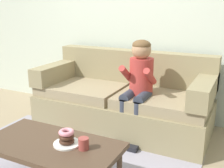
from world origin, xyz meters
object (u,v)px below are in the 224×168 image
person_child (139,80)px  mug (84,144)px  couch (124,101)px  coffee_table (51,148)px  donut (67,141)px  toy_controller (63,141)px

person_child → mug: size_ratio=12.24×
person_child → couch: bearing=142.5°
coffee_table → mug: bearing=7.4°
person_child → donut: size_ratio=9.18×
mug → toy_controller: (-0.67, 0.64, -0.43)m
person_child → toy_controller: 1.06m
couch → mug: couch is taller
donut → toy_controller: bearing=129.4°
coffee_table → mug: (0.28, 0.04, 0.09)m
coffee_table → person_child: 1.24m
donut → couch: bearing=94.9°
coffee_table → donut: donut is taller
couch → coffee_table: (-0.01, -1.37, 0.03)m
person_child → toy_controller: (-0.67, -0.50, -0.65)m
donut → toy_controller: (-0.52, 0.63, -0.42)m
coffee_table → person_child: (0.27, 1.17, 0.30)m
person_child → toy_controller: size_ratio=4.87×
couch → mug: bearing=-78.7°
person_child → donut: (-0.15, -1.13, -0.23)m
coffee_table → couch: bearing=89.6°
person_child → mug: person_child is taller
donut → mug: size_ratio=1.33×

